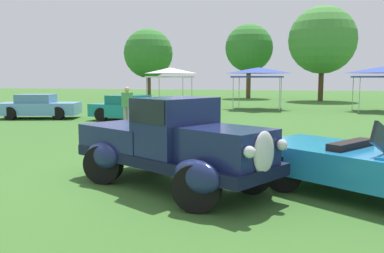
% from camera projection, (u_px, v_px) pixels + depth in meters
% --- Properties ---
extents(ground_plane, '(120.00, 120.00, 0.00)m').
position_uv_depth(ground_plane, '(153.00, 179.00, 8.41)').
color(ground_plane, '#386628').
extents(feature_pickup_truck, '(4.34, 3.33, 1.70)m').
position_uv_depth(feature_pickup_truck, '(173.00, 142.00, 7.64)').
color(feature_pickup_truck, black).
rests_on(feature_pickup_truck, ground_plane).
extents(neighbor_convertible, '(4.39, 3.76, 1.40)m').
position_uv_depth(neighbor_convertible, '(379.00, 167.00, 6.89)').
color(neighbor_convertible, '#1E7AB7').
rests_on(neighbor_convertible, ground_plane).
extents(show_car_skyblue, '(4.18, 2.67, 1.22)m').
position_uv_depth(show_car_skyblue, '(39.00, 107.00, 20.72)').
color(show_car_skyblue, '#669EDB').
rests_on(show_car_skyblue, ground_plane).
extents(show_car_teal, '(4.16, 2.47, 1.22)m').
position_uv_depth(show_car_teal, '(130.00, 108.00, 19.55)').
color(show_car_teal, teal).
rests_on(show_car_teal, ground_plane).
extents(spectator_between_cars, '(0.42, 0.28, 1.69)m').
position_uv_depth(spectator_between_cars, '(127.00, 106.00, 16.70)').
color(spectator_between_cars, '#9E998E').
rests_on(spectator_between_cars, ground_plane).
extents(canopy_tent_left_field, '(2.62, 2.62, 2.71)m').
position_uv_depth(canopy_tent_left_field, '(170.00, 72.00, 27.13)').
color(canopy_tent_left_field, '#B7B7BC').
rests_on(canopy_tent_left_field, ground_plane).
extents(canopy_tent_center_field, '(3.16, 3.16, 2.71)m').
position_uv_depth(canopy_tent_center_field, '(258.00, 72.00, 26.55)').
color(canopy_tent_center_field, '#B7B7BC').
rests_on(canopy_tent_center_field, ground_plane).
extents(canopy_tent_right_field, '(3.19, 3.19, 2.71)m').
position_uv_depth(canopy_tent_right_field, '(382.00, 71.00, 24.78)').
color(canopy_tent_right_field, '#B7B7BC').
rests_on(canopy_tent_right_field, ground_plane).
extents(treeline_far_left, '(4.95, 4.95, 6.96)m').
position_uv_depth(treeline_far_left, '(148.00, 54.00, 41.61)').
color(treeline_far_left, brown).
rests_on(treeline_far_left, ground_plane).
extents(treeline_mid_left, '(4.65, 4.65, 7.25)m').
position_uv_depth(treeline_mid_left, '(249.00, 48.00, 40.19)').
color(treeline_mid_left, brown).
rests_on(treeline_mid_left, ground_plane).
extents(treeline_center, '(5.81, 5.81, 8.18)m').
position_uv_depth(treeline_center, '(323.00, 40.00, 35.42)').
color(treeline_center, '#47331E').
rests_on(treeline_center, ground_plane).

